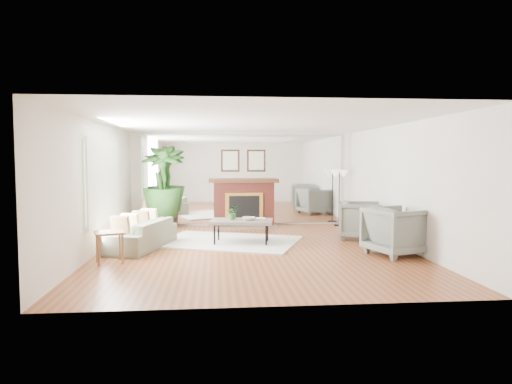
{
  "coord_description": "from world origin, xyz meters",
  "views": [
    {
      "loc": [
        -0.77,
        -8.85,
        1.76
      ],
      "look_at": [
        0.09,
        0.6,
        1.1
      ],
      "focal_mm": 32.0,
      "sensor_mm": 36.0,
      "label": 1
    }
  ],
  "objects": [
    {
      "name": "ground",
      "position": [
        0.0,
        0.0,
        0.0
      ],
      "size": [
        7.0,
        7.0,
        0.0
      ],
      "primitive_type": "plane",
      "color": "brown",
      "rests_on": "ground"
    },
    {
      "name": "armchair_back",
      "position": [
        2.48,
        1.06,
        0.42
      ],
      "size": [
        1.15,
        1.13,
        0.84
      ],
      "primitive_type": "imported",
      "rotation": [
        0.0,
        0.0,
        1.27
      ],
      "color": "gray",
      "rests_on": "ground"
    },
    {
      "name": "fireplace",
      "position": [
        0.0,
        3.26,
        0.66
      ],
      "size": [
        1.85,
        0.83,
        2.05
      ],
      "color": "maroon",
      "rests_on": "ground"
    },
    {
      "name": "wall_right",
      "position": [
        2.99,
        0.0,
        1.25
      ],
      "size": [
        0.02,
        7.0,
        2.5
      ],
      "primitive_type": "cube",
      "color": "white",
      "rests_on": "ground"
    },
    {
      "name": "book",
      "position": [
        0.11,
        0.76,
        0.52
      ],
      "size": [
        0.22,
        0.28,
        0.02
      ],
      "primitive_type": "imported",
      "rotation": [
        0.0,
        0.0,
        -0.1
      ],
      "color": "brown",
      "rests_on": "coffee_table"
    },
    {
      "name": "potted_ficus",
      "position": [
        -2.12,
        2.9,
        1.14
      ],
      "size": [
        1.13,
        1.13,
        2.14
      ],
      "color": "#2A261F",
      "rests_on": "ground"
    },
    {
      "name": "floor_lamp",
      "position": [
        2.56,
        3.1,
        1.28
      ],
      "size": [
        0.49,
        0.27,
        1.5
      ],
      "color": "black",
      "rests_on": "ground"
    },
    {
      "name": "wall_back",
      "position": [
        0.0,
        3.49,
        1.25
      ],
      "size": [
        6.0,
        0.02,
        2.5
      ],
      "primitive_type": "cube",
      "color": "white",
      "rests_on": "ground"
    },
    {
      "name": "area_rug",
      "position": [
        -0.51,
        0.9,
        0.02
      ],
      "size": [
        3.49,
        3.02,
        0.03
      ],
      "primitive_type": "cube",
      "rotation": [
        0.0,
        0.0,
        -0.38
      ],
      "color": "silver",
      "rests_on": "ground"
    },
    {
      "name": "window_panel",
      "position": [
        -2.96,
        0.4,
        1.35
      ],
      "size": [
        0.04,
        2.4,
        1.5
      ],
      "primitive_type": "cube",
      "color": "#B2E09E",
      "rests_on": "wall_left"
    },
    {
      "name": "side_table",
      "position": [
        -2.57,
        -0.92,
        0.46
      ],
      "size": [
        0.61,
        0.61,
        0.55
      ],
      "rotation": [
        0.0,
        0.0,
        0.33
      ],
      "color": "brown",
      "rests_on": "ground"
    },
    {
      "name": "coffee_table",
      "position": [
        -0.21,
        0.64,
        0.47
      ],
      "size": [
        1.38,
        0.94,
        0.51
      ],
      "rotation": [
        0.0,
        0.0,
        -0.16
      ],
      "color": "#665950",
      "rests_on": "ground"
    },
    {
      "name": "armchair_front",
      "position": [
        2.6,
        -0.75,
        0.45
      ],
      "size": [
        1.25,
        1.23,
        0.91
      ],
      "primitive_type": "imported",
      "rotation": [
        0.0,
        0.0,
        1.89
      ],
      "color": "gray",
      "rests_on": "ground"
    },
    {
      "name": "wall_left",
      "position": [
        -2.99,
        0.0,
        1.25
      ],
      "size": [
        0.02,
        7.0,
        2.5
      ],
      "primitive_type": "cube",
      "color": "white",
      "rests_on": "ground"
    },
    {
      "name": "mirror_panel",
      "position": [
        0.0,
        3.47,
        1.25
      ],
      "size": [
        5.4,
        0.04,
        2.4
      ],
      "primitive_type": "cube",
      "color": "silver",
      "rests_on": "wall_back"
    },
    {
      "name": "tabletop_plant",
      "position": [
        -0.4,
        0.73,
        0.66
      ],
      "size": [
        0.28,
        0.25,
        0.3
      ],
      "primitive_type": "imported",
      "rotation": [
        0.0,
        0.0,
        0.06
      ],
      "color": "#326725",
      "rests_on": "coffee_table"
    },
    {
      "name": "sofa",
      "position": [
        -2.23,
        0.34,
        0.28
      ],
      "size": [
        1.27,
        2.08,
        0.57
      ],
      "primitive_type": "imported",
      "rotation": [
        0.0,
        0.0,
        -1.85
      ],
      "color": "gray",
      "rests_on": "ground"
    },
    {
      "name": "fruit_bowl",
      "position": [
        -0.07,
        0.57,
        0.54
      ],
      "size": [
        0.32,
        0.32,
        0.07
      ],
      "primitive_type": "imported",
      "rotation": [
        0.0,
        0.0,
        -0.2
      ],
      "color": "brown",
      "rests_on": "coffee_table"
    }
  ]
}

